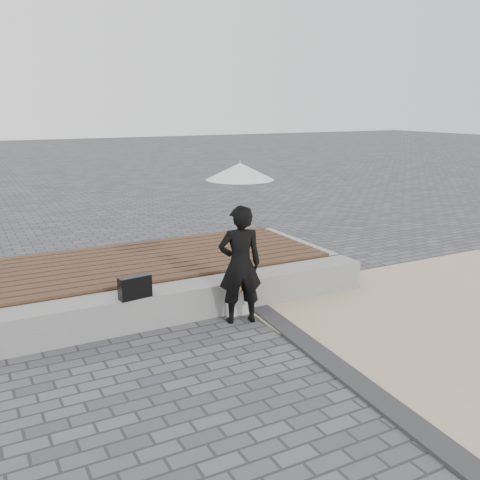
# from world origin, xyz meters

# --- Properties ---
(ground) EXTENTS (80.00, 80.00, 0.00)m
(ground) POSITION_xyz_m (0.00, 0.00, 0.00)
(ground) COLOR #525157
(ground) RESTS_ON ground
(edging_band) EXTENTS (0.61, 5.20, 0.04)m
(edging_band) POSITION_xyz_m (0.75, -0.50, 0.02)
(edging_band) COLOR #303032
(edging_band) RESTS_ON ground
(seating_ledge) EXTENTS (5.00, 0.45, 0.40)m
(seating_ledge) POSITION_xyz_m (0.00, 1.60, 0.20)
(seating_ledge) COLOR gray
(seating_ledge) RESTS_ON ground
(timber_platform) EXTENTS (5.00, 2.00, 0.40)m
(timber_platform) POSITION_xyz_m (0.00, 2.80, 0.20)
(timber_platform) COLOR gray
(timber_platform) RESTS_ON ground
(timber_decking) EXTENTS (4.60, 2.00, 0.04)m
(timber_decking) POSITION_xyz_m (0.00, 2.80, 0.42)
(timber_decking) COLOR brown
(timber_decking) RESTS_ON timber_platform
(woman) EXTENTS (0.58, 0.45, 1.41)m
(woman) POSITION_xyz_m (0.48, 1.14, 0.70)
(woman) COLOR black
(woman) RESTS_ON ground
(parasol) EXTENTS (0.77, 0.77, 0.98)m
(parasol) POSITION_xyz_m (0.48, 1.14, 1.79)
(parasol) COLOR #AEAEB3
(parasol) RESTS_ON ground
(handbag) EXTENTS (0.38, 0.17, 0.26)m
(handbag) POSITION_xyz_m (-0.69, 1.44, 0.53)
(handbag) COLOR black
(handbag) RESTS_ON seating_ledge
(canvas_tote) EXTENTS (0.35, 0.16, 0.35)m
(canvas_tote) POSITION_xyz_m (0.58, 1.36, 0.18)
(canvas_tote) COLOR silver
(canvas_tote) RESTS_ON ground
(magazine) EXTENTS (0.38, 0.34, 0.01)m
(magazine) POSITION_xyz_m (0.58, 1.31, 0.36)
(magazine) COLOR #F85045
(magazine) RESTS_ON canvas_tote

